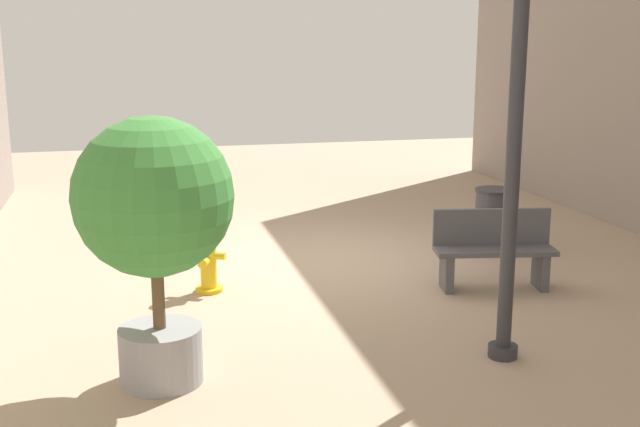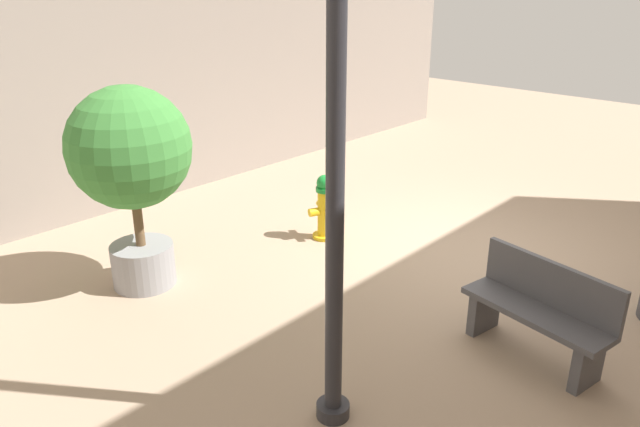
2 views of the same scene
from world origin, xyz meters
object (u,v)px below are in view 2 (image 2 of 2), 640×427
object	(u,v)px
fire_hydrant	(324,207)
street_lamp	(336,117)
bench_near	(540,310)
planter_tree	(131,160)

from	to	relation	value
fire_hydrant	street_lamp	size ratio (longest dim) A/B	0.22
fire_hydrant	bench_near	xyz separation A→B (m)	(-3.36, 0.66, 0.02)
fire_hydrant	bench_near	size ratio (longest dim) A/B	0.62
fire_hydrant	planter_tree	size ratio (longest dim) A/B	0.39
planter_tree	fire_hydrant	bearing A→B (deg)	-105.44
planter_tree	street_lamp	bearing A→B (deg)	176.05
fire_hydrant	street_lamp	world-z (taller)	street_lamp
fire_hydrant	planter_tree	world-z (taller)	planter_tree
bench_near	planter_tree	world-z (taller)	planter_tree
planter_tree	street_lamp	distance (m)	3.35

